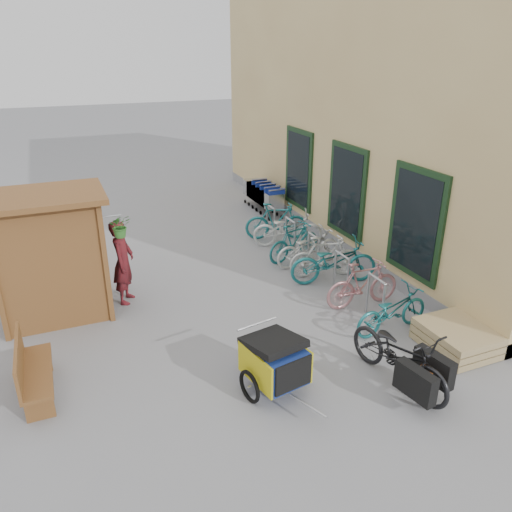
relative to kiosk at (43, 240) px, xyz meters
name	(u,v)px	position (x,y,z in m)	size (l,w,h in m)	color
ground	(263,344)	(3.28, -2.47, -1.55)	(80.00, 80.00, 0.00)	gray
building	(418,98)	(9.77, 2.03, 1.94)	(6.07, 13.00, 7.00)	#D6BC7B
kiosk	(43,240)	(0.00, 0.00, 0.00)	(2.49, 1.65, 2.40)	brown
bike_rack	(314,249)	(5.58, -0.07, -1.04)	(0.05, 5.35, 0.86)	#A5A8AD
pallet_stack	(457,338)	(6.28, -3.87, -1.34)	(1.00, 1.20, 0.40)	tan
bench	(30,370)	(-0.40, -2.44, -1.09)	(0.43, 1.44, 0.91)	brown
shopping_carts	(263,193)	(6.28, 4.48, -0.99)	(0.54, 2.13, 0.96)	silver
child_trailer	(275,360)	(2.95, -3.68, -1.02)	(1.03, 1.66, 0.95)	navy
cargo_bike	(401,356)	(4.76, -4.28, -1.05)	(0.96, 2.00, 1.01)	black
person_kiosk	(123,262)	(1.36, 0.07, -0.70)	(0.62, 0.41, 1.71)	maroon
bike_0	(392,310)	(5.60, -2.95, -1.14)	(0.55, 1.58, 0.83)	#1C6D72
bike_1	(363,284)	(5.65, -1.94, -1.08)	(0.45, 1.59, 0.95)	#BD7A7E
bike_2	(334,262)	(5.66, -0.82, -1.05)	(0.66, 1.90, 1.00)	#1C6D72
bike_3	(325,257)	(5.65, -0.46, -1.07)	(0.45, 1.59, 0.96)	silver
bike_4	(308,247)	(5.61, 0.24, -1.11)	(0.58, 1.68, 0.88)	silver
bike_5	(294,242)	(5.45, 0.65, -1.09)	(0.43, 1.53, 0.92)	#1C6D72
bike_6	(288,229)	(5.70, 1.52, -1.09)	(0.62, 1.78, 0.93)	silver
bike_7	(277,221)	(5.64, 2.09, -1.05)	(0.47, 1.66, 1.00)	#1C6D72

